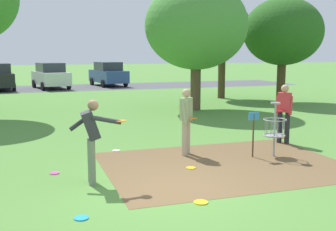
{
  "coord_description": "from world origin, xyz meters",
  "views": [
    {
      "loc": [
        -2.51,
        -7.29,
        2.65
      ],
      "look_at": [
        0.91,
        2.91,
        1.0
      ],
      "focal_mm": 44.8,
      "sensor_mm": 36.0,
      "label": 1
    }
  ],
  "objects_px": {
    "frisbee_scattered_b": "(55,173)",
    "tree_mid_center": "(223,27)",
    "parked_car_center_left": "(51,76)",
    "frisbee_by_tee": "(201,202)",
    "disc_golf_basket": "(272,127)",
    "frisbee_far_left": "(191,168)",
    "frisbee_near_basket": "(280,137)",
    "player_throwing": "(186,118)",
    "tree_mid_right": "(283,32)",
    "frisbee_mid_grass": "(116,151)",
    "tree_near_right": "(196,26)",
    "parked_car_center_right": "(108,74)",
    "frisbee_scattered_a": "(81,218)",
    "player_waiting_left": "(92,136)",
    "player_foreground_watching": "(284,110)"
  },
  "relations": [
    {
      "from": "frisbee_scattered_b",
      "to": "tree_mid_center",
      "type": "distance_m",
      "value": 16.49
    },
    {
      "from": "frisbee_near_basket",
      "to": "frisbee_far_left",
      "type": "bearing_deg",
      "value": -149.29
    },
    {
      "from": "frisbee_scattered_b",
      "to": "tree_mid_center",
      "type": "height_order",
      "value": "tree_mid_center"
    },
    {
      "from": "frisbee_near_basket",
      "to": "tree_mid_center",
      "type": "xyz_separation_m",
      "value": [
        3.15,
        10.73,
        3.96
      ]
    },
    {
      "from": "frisbee_far_left",
      "to": "parked_car_center_left",
      "type": "distance_m",
      "value": 22.62
    },
    {
      "from": "frisbee_mid_grass",
      "to": "tree_mid_center",
      "type": "distance_m",
      "value": 14.21
    },
    {
      "from": "frisbee_mid_grass",
      "to": "tree_near_right",
      "type": "relative_size",
      "value": 0.04
    },
    {
      "from": "frisbee_far_left",
      "to": "frisbee_mid_grass",
      "type": "bearing_deg",
      "value": 120.07
    },
    {
      "from": "parked_car_center_left",
      "to": "parked_car_center_right",
      "type": "xyz_separation_m",
      "value": [
        4.35,
        1.06,
        0.0
      ]
    },
    {
      "from": "parked_car_center_right",
      "to": "tree_near_right",
      "type": "bearing_deg",
      "value": -84.95
    },
    {
      "from": "player_foreground_watching",
      "to": "player_waiting_left",
      "type": "bearing_deg",
      "value": -160.72
    },
    {
      "from": "frisbee_mid_grass",
      "to": "player_throwing",
      "type": "bearing_deg",
      "value": -30.75
    },
    {
      "from": "player_waiting_left",
      "to": "frisbee_scattered_b",
      "type": "bearing_deg",
      "value": 125.97
    },
    {
      "from": "frisbee_by_tee",
      "to": "tree_mid_center",
      "type": "bearing_deg",
      "value": 63.15
    },
    {
      "from": "frisbee_mid_grass",
      "to": "tree_near_right",
      "type": "distance_m",
      "value": 9.2
    },
    {
      "from": "parked_car_center_left",
      "to": "frisbee_by_tee",
      "type": "bearing_deg",
      "value": -87.11
    },
    {
      "from": "player_throwing",
      "to": "frisbee_near_basket",
      "type": "xyz_separation_m",
      "value": [
        3.53,
        1.06,
        -0.96
      ]
    },
    {
      "from": "frisbee_scattered_b",
      "to": "frisbee_scattered_a",
      "type": "bearing_deg",
      "value": -84.73
    },
    {
      "from": "player_throwing",
      "to": "tree_mid_center",
      "type": "xyz_separation_m",
      "value": [
        6.67,
        11.8,
        3.0
      ]
    },
    {
      "from": "frisbee_near_basket",
      "to": "tree_mid_right",
      "type": "xyz_separation_m",
      "value": [
        5.23,
        7.95,
        3.63
      ]
    },
    {
      "from": "player_foreground_watching",
      "to": "player_throwing",
      "type": "xyz_separation_m",
      "value": [
        -3.17,
        -0.39,
        0.0
      ]
    },
    {
      "from": "disc_golf_basket",
      "to": "parked_car_center_right",
      "type": "distance_m",
      "value": 23.21
    },
    {
      "from": "tree_mid_right",
      "to": "parked_car_center_left",
      "type": "height_order",
      "value": "tree_mid_right"
    },
    {
      "from": "tree_mid_center",
      "to": "frisbee_far_left",
      "type": "bearing_deg",
      "value": -118.33
    },
    {
      "from": "parked_car_center_left",
      "to": "parked_car_center_right",
      "type": "height_order",
      "value": "same"
    },
    {
      "from": "frisbee_by_tee",
      "to": "tree_mid_right",
      "type": "distance_m",
      "value": 16.17
    },
    {
      "from": "frisbee_near_basket",
      "to": "player_throwing",
      "type": "bearing_deg",
      "value": -163.19
    },
    {
      "from": "frisbee_near_basket",
      "to": "frisbee_scattered_b",
      "type": "height_order",
      "value": "same"
    },
    {
      "from": "frisbee_far_left",
      "to": "tree_near_right",
      "type": "relative_size",
      "value": 0.04
    },
    {
      "from": "player_waiting_left",
      "to": "tree_near_right",
      "type": "height_order",
      "value": "tree_near_right"
    },
    {
      "from": "player_waiting_left",
      "to": "parked_car_center_right",
      "type": "xyz_separation_m",
      "value": [
        4.75,
        23.99,
        -0.06
      ]
    },
    {
      "from": "player_waiting_left",
      "to": "frisbee_scattered_a",
      "type": "height_order",
      "value": "player_waiting_left"
    },
    {
      "from": "player_throwing",
      "to": "frisbee_by_tee",
      "type": "relative_size",
      "value": 6.64
    },
    {
      "from": "player_throwing",
      "to": "parked_car_center_left",
      "type": "xyz_separation_m",
      "value": [
        -2.24,
        21.28,
        -0.05
      ]
    },
    {
      "from": "player_waiting_left",
      "to": "frisbee_scattered_a",
      "type": "bearing_deg",
      "value": -104.33
    },
    {
      "from": "frisbee_scattered_b",
      "to": "tree_mid_center",
      "type": "xyz_separation_m",
      "value": [
        10.02,
        12.48,
        3.96
      ]
    },
    {
      "from": "frisbee_mid_grass",
      "to": "parked_car_center_left",
      "type": "xyz_separation_m",
      "value": [
        -0.6,
        20.31,
        0.91
      ]
    },
    {
      "from": "player_throwing",
      "to": "tree_mid_right",
      "type": "height_order",
      "value": "tree_mid_right"
    },
    {
      "from": "disc_golf_basket",
      "to": "frisbee_scattered_a",
      "type": "height_order",
      "value": "disc_golf_basket"
    },
    {
      "from": "tree_mid_center",
      "to": "tree_mid_right",
      "type": "height_order",
      "value": "tree_mid_right"
    },
    {
      "from": "disc_golf_basket",
      "to": "frisbee_far_left",
      "type": "bearing_deg",
      "value": -170.88
    },
    {
      "from": "frisbee_scattered_a",
      "to": "parked_car_center_right",
      "type": "bearing_deg",
      "value": 78.58
    },
    {
      "from": "player_waiting_left",
      "to": "frisbee_far_left",
      "type": "xyz_separation_m",
      "value": [
        2.29,
        0.4,
        -0.98
      ]
    },
    {
      "from": "tree_near_right",
      "to": "parked_car_center_right",
      "type": "relative_size",
      "value": 1.29
    },
    {
      "from": "frisbee_mid_grass",
      "to": "parked_car_center_right",
      "type": "distance_m",
      "value": 21.72
    },
    {
      "from": "player_foreground_watching",
      "to": "frisbee_scattered_a",
      "type": "relative_size",
      "value": 7.27
    },
    {
      "from": "frisbee_scattered_a",
      "to": "parked_car_center_left",
      "type": "bearing_deg",
      "value": 88.02
    },
    {
      "from": "tree_near_right",
      "to": "tree_mid_center",
      "type": "bearing_deg",
      "value": 51.42
    },
    {
      "from": "frisbee_near_basket",
      "to": "parked_car_center_right",
      "type": "distance_m",
      "value": 21.35
    },
    {
      "from": "tree_near_right",
      "to": "frisbee_far_left",
      "type": "bearing_deg",
      "value": -112.8
    }
  ]
}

